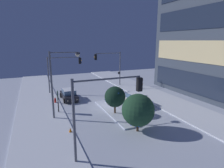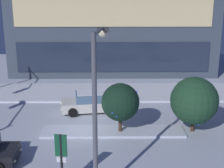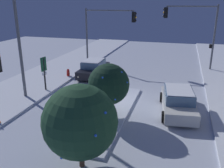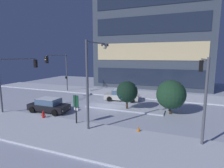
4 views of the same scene
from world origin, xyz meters
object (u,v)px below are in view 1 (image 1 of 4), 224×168
at_px(car_far, 136,99).
at_px(construction_cone, 70,131).
at_px(decorated_tree_median, 138,110).
at_px(street_lamp_arched, 60,75).
at_px(fire_hydrant, 55,101).
at_px(car_near, 69,95).
at_px(traffic_light_corner_near_left, 63,67).
at_px(decorated_tree_left_of_median, 115,97).
at_px(traffic_light_corner_far_left, 110,63).
at_px(parking_info_sign, 58,99).
at_px(traffic_light_corner_near_right, 104,101).

relative_size(car_far, construction_cone, 8.78).
bearing_deg(construction_cone, decorated_tree_median, 71.33).
relative_size(street_lamp_arched, fire_hydrant, 9.06).
height_order(car_near, traffic_light_corner_near_left, traffic_light_corner_near_left).
distance_m(car_far, decorated_tree_left_of_median, 4.50).
bearing_deg(decorated_tree_left_of_median, car_far, 116.20).
bearing_deg(fire_hydrant, decorated_tree_median, 28.54).
height_order(traffic_light_corner_far_left, street_lamp_arched, street_lamp_arched).
bearing_deg(parking_info_sign, traffic_light_corner_far_left, 51.86).
height_order(traffic_light_corner_near_left, fire_hydrant, traffic_light_corner_near_left).
relative_size(car_far, traffic_light_corner_far_left, 0.77).
relative_size(car_near, decorated_tree_median, 1.26).
bearing_deg(street_lamp_arched, fire_hydrant, 97.64).
height_order(fire_hydrant, decorated_tree_left_of_median, decorated_tree_left_of_median).
bearing_deg(decorated_tree_left_of_median, parking_info_sign, -115.69).
bearing_deg(decorated_tree_left_of_median, construction_cone, -64.62).
relative_size(traffic_light_corner_near_left, decorated_tree_median, 1.64).
bearing_deg(decorated_tree_median, traffic_light_corner_far_left, 165.62).
height_order(traffic_light_corner_far_left, decorated_tree_left_of_median, traffic_light_corner_far_left).
bearing_deg(car_far, decorated_tree_left_of_median, 108.61).
height_order(fire_hydrant, construction_cone, fire_hydrant).
xyz_separation_m(car_far, construction_cone, (4.54, -9.44, -0.44)).
bearing_deg(street_lamp_arched, traffic_light_corner_near_right, -71.55).
bearing_deg(traffic_light_corner_far_left, car_near, 30.41).
distance_m(car_far, construction_cone, 10.48).
bearing_deg(traffic_light_corner_near_left, traffic_light_corner_far_left, 5.44).
height_order(traffic_light_corner_far_left, construction_cone, traffic_light_corner_far_left).
distance_m(car_near, decorated_tree_median, 12.97).
bearing_deg(traffic_light_corner_near_right, decorated_tree_left_of_median, 60.92).
bearing_deg(construction_cone, decorated_tree_left_of_median, 115.38).
bearing_deg(street_lamp_arched, traffic_light_corner_near_left, 86.45).
bearing_deg(traffic_light_corner_far_left, street_lamp_arched, 47.75).
xyz_separation_m(car_near, traffic_light_corner_near_right, (14.71, -0.14, 3.48)).
bearing_deg(parking_info_sign, traffic_light_corner_near_left, 86.29).
distance_m(traffic_light_corner_near_left, construction_cone, 15.04).
relative_size(car_near, fire_hydrant, 5.64).
bearing_deg(traffic_light_corner_near_left, traffic_light_corner_near_right, -90.25).
xyz_separation_m(fire_hydrant, decorated_tree_left_of_median, (6.55, 5.82, 1.68)).
distance_m(traffic_light_corner_near_left, decorated_tree_median, 17.03).
distance_m(fire_hydrant, decorated_tree_median, 12.82).
bearing_deg(construction_cone, car_far, 115.72).
xyz_separation_m(traffic_light_corner_far_left, decorated_tree_median, (17.21, -4.41, -2.25)).
bearing_deg(construction_cone, car_near, 170.12).
relative_size(car_far, parking_info_sign, 1.83).
relative_size(traffic_light_corner_near_right, street_lamp_arched, 0.82).
bearing_deg(parking_info_sign, decorated_tree_median, -41.47).
bearing_deg(traffic_light_corner_near_right, car_far, 49.04).
xyz_separation_m(decorated_tree_left_of_median, construction_cone, (2.65, -5.58, -1.78)).
xyz_separation_m(car_far, fire_hydrant, (-4.65, -9.68, -0.33)).
distance_m(car_near, parking_info_sign, 5.32).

